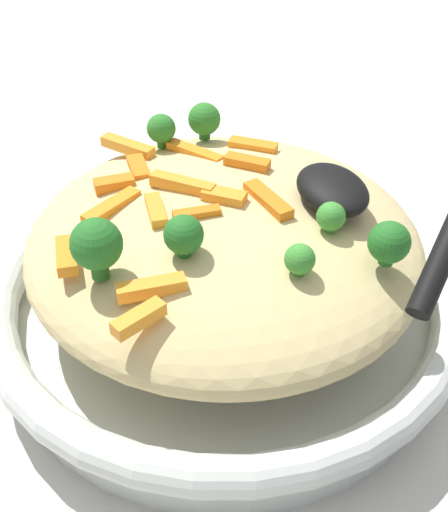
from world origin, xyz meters
TOP-DOWN VIEW (x-y plane):
  - ground_plane at (0.00, 0.00)m, footprint 2.40×2.40m
  - serving_bowl at (0.00, 0.00)m, footprint 0.31×0.31m
  - pasta_mound at (0.00, 0.00)m, footprint 0.25×0.25m
  - carrot_piece_0 at (-0.02, 0.10)m, footprint 0.03×0.01m
  - carrot_piece_1 at (0.02, 0.06)m, footprint 0.03×0.04m
  - carrot_piece_2 at (-0.06, 0.06)m, footprint 0.01×0.04m
  - carrot_piece_3 at (0.00, 0.04)m, footprint 0.03×0.01m
  - carrot_piece_4 at (0.00, 0.00)m, footprint 0.02×0.03m
  - carrot_piece_5 at (0.04, 0.06)m, footprint 0.01×0.03m
  - carrot_piece_6 at (0.06, 0.04)m, footprint 0.03×0.01m
  - carrot_piece_7 at (-0.01, -0.02)m, footprint 0.04×0.02m
  - carrot_piece_8 at (0.04, -0.03)m, footprint 0.03×0.03m
  - carrot_piece_9 at (-0.01, 0.02)m, footprint 0.01×0.03m
  - carrot_piece_10 at (-0.08, 0.07)m, footprint 0.02×0.03m
  - carrot_piece_11 at (0.07, -0.04)m, footprint 0.03×0.03m
  - carrot_piece_12 at (0.09, 0.04)m, footprint 0.04×0.03m
  - carrot_piece_13 at (0.02, 0.02)m, footprint 0.03×0.04m
  - carrot_piece_14 at (0.07, -0.00)m, footprint 0.04×0.03m
  - broccoli_floret_0 at (-0.07, -0.02)m, footprint 0.02×0.02m
  - broccoli_floret_1 at (0.09, 0.02)m, footprint 0.02×0.02m
  - broccoli_floret_2 at (-0.04, 0.03)m, footprint 0.02×0.02m
  - broccoli_floret_3 at (-0.04, 0.08)m, footprint 0.03×0.03m
  - broccoli_floret_4 at (-0.07, -0.07)m, footprint 0.02×0.02m
  - broccoli_floret_5 at (0.09, -0.01)m, footprint 0.02×0.02m
  - broccoli_floret_6 at (-0.04, -0.05)m, footprint 0.02×0.02m
  - serving_spoon at (-0.04, -0.08)m, footprint 0.15×0.14m

SIDE VIEW (x-z plane):
  - ground_plane at x=0.00m, z-range 0.00..0.00m
  - serving_bowl at x=0.00m, z-range 0.00..0.05m
  - pasta_mound at x=0.00m, z-range 0.04..0.11m
  - carrot_piece_11 at x=0.07m, z-range 0.10..0.10m
  - carrot_piece_0 at x=-0.02m, z-range 0.10..0.11m
  - carrot_piece_12 at x=0.09m, z-range 0.10..0.11m
  - carrot_piece_10 at x=-0.08m, z-range 0.10..0.11m
  - carrot_piece_2 at x=-0.06m, z-range 0.10..0.11m
  - carrot_piece_14 at x=0.07m, z-range 0.10..0.11m
  - carrot_piece_6 at x=0.06m, z-range 0.10..0.11m
  - carrot_piece_5 at x=0.04m, z-range 0.10..0.11m
  - carrot_piece_1 at x=0.02m, z-range 0.10..0.11m
  - carrot_piece_3 at x=0.00m, z-range 0.10..0.11m
  - carrot_piece_8 at x=0.04m, z-range 0.10..0.11m
  - carrot_piece_9 at x=-0.01m, z-range 0.11..0.11m
  - carrot_piece_7 at x=-0.01m, z-range 0.10..0.11m
  - carrot_piece_4 at x=0.00m, z-range 0.10..0.11m
  - carrot_piece_13 at x=0.02m, z-range 0.11..0.11m
  - broccoli_floret_0 at x=-0.07m, z-range 0.10..0.12m
  - broccoli_floret_6 at x=-0.04m, z-range 0.10..0.12m
  - broccoli_floret_4 at x=-0.07m, z-range 0.10..0.13m
  - broccoli_floret_1 at x=0.09m, z-range 0.10..0.12m
  - broccoli_floret_5 at x=0.09m, z-range 0.10..0.13m
  - broccoli_floret_2 at x=-0.04m, z-range 0.10..0.13m
  - broccoli_floret_3 at x=-0.04m, z-range 0.10..0.14m
  - serving_spoon at x=-0.04m, z-range 0.08..0.18m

